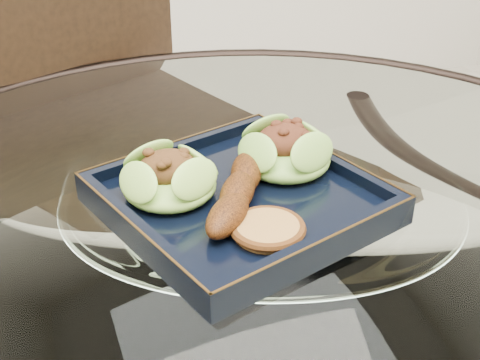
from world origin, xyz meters
name	(u,v)px	position (x,y,z in m)	size (l,w,h in m)	color
dining_table	(259,331)	(0.00, 0.00, 0.60)	(1.13, 1.13, 0.77)	white
dining_chair	(122,200)	(-0.08, 0.45, 0.55)	(0.55, 0.55, 0.98)	black
navy_plate	(240,203)	(-0.02, 0.02, 0.77)	(0.27, 0.27, 0.02)	black
lettuce_wrap_left	(169,181)	(-0.09, 0.05, 0.80)	(0.10, 0.10, 0.04)	#70AA31
lettuce_wrap_right	(285,153)	(0.06, 0.07, 0.80)	(0.11, 0.11, 0.04)	#52922A
roasted_plantain	(238,192)	(-0.02, 0.01, 0.80)	(0.17, 0.04, 0.03)	#602B0A
crumb_patty	(268,230)	(-0.02, -0.06, 0.79)	(0.07, 0.07, 0.01)	#B9803D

